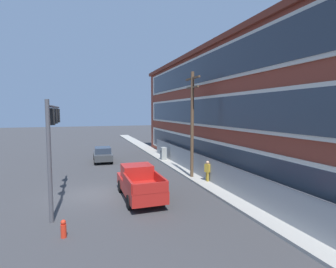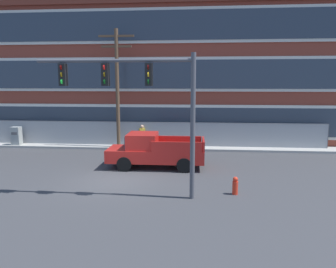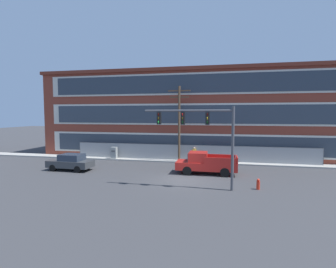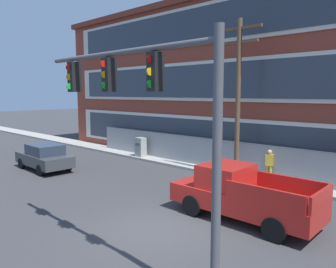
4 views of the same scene
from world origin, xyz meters
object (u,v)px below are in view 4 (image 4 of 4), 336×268
object	(u,v)px
utility_pole_near_corner	(238,92)
electrical_cabinet	(141,148)
sedan_dark_grey	(44,157)
pedestrian_near_cabinet	(269,163)
pickup_truck_red	(241,194)
traffic_signal_mast	(146,102)

from	to	relation	value
utility_pole_near_corner	electrical_cabinet	bearing A→B (deg)	179.61
sedan_dark_grey	pedestrian_near_cabinet	size ratio (longest dim) A/B	2.52
sedan_dark_grey	utility_pole_near_corner	world-z (taller)	utility_pole_near_corner
pickup_truck_red	electrical_cabinet	world-z (taller)	pickup_truck_red
electrical_cabinet	pedestrian_near_cabinet	world-z (taller)	pedestrian_near_cabinet
pickup_truck_red	utility_pole_near_corner	distance (m)	6.99
sedan_dark_grey	pedestrian_near_cabinet	world-z (taller)	pedestrian_near_cabinet
utility_pole_near_corner	electrical_cabinet	xyz separation A→B (m)	(-7.75, 0.05, -3.92)
electrical_cabinet	pedestrian_near_cabinet	distance (m)	9.38
traffic_signal_mast	pedestrian_near_cabinet	world-z (taller)	traffic_signal_mast
pedestrian_near_cabinet	electrical_cabinet	bearing A→B (deg)	-176.95
traffic_signal_mast	utility_pole_near_corner	size ratio (longest dim) A/B	0.77
traffic_signal_mast	pedestrian_near_cabinet	bearing A→B (deg)	99.55
pedestrian_near_cabinet	pickup_truck_red	bearing A→B (deg)	-73.79
sedan_dark_grey	electrical_cabinet	bearing A→B (deg)	74.76
sedan_dark_grey	pedestrian_near_cabinet	xyz separation A→B (m)	(11.06, 6.73, 0.18)
traffic_signal_mast	pedestrian_near_cabinet	xyz separation A→B (m)	(-1.74, 10.31, -3.40)
sedan_dark_grey	traffic_signal_mast	bearing A→B (deg)	-15.63
sedan_dark_grey	electrical_cabinet	distance (m)	6.46
electrical_cabinet	pedestrian_near_cabinet	xyz separation A→B (m)	(9.37, 0.50, 0.23)
pickup_truck_red	pedestrian_near_cabinet	size ratio (longest dim) A/B	3.23
sedan_dark_grey	pedestrian_near_cabinet	distance (m)	12.95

